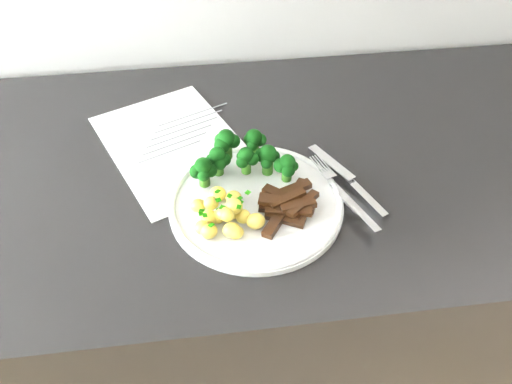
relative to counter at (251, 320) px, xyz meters
name	(u,v)px	position (x,y,z in m)	size (l,w,h in m)	color
counter	(251,320)	(0.00, 0.00, 0.00)	(2.44, 0.61, 0.92)	black
recipe_paper	(175,145)	(-0.12, 0.07, 0.46)	(0.30, 0.34, 0.00)	silver
plate	(256,203)	(0.00, -0.09, 0.47)	(0.26, 0.26, 0.01)	white
broccoli	(241,156)	(-0.01, -0.03, 0.50)	(0.16, 0.09, 0.06)	#295D16
potatoes	(224,215)	(-0.05, -0.12, 0.48)	(0.10, 0.10, 0.04)	#FFDB56
beef_strips	(288,205)	(0.04, -0.11, 0.48)	(0.09, 0.11, 0.03)	black
fork	(345,195)	(0.13, -0.10, 0.48)	(0.07, 0.17, 0.02)	silver
knife	(356,188)	(0.15, -0.08, 0.47)	(0.09, 0.17, 0.02)	silver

